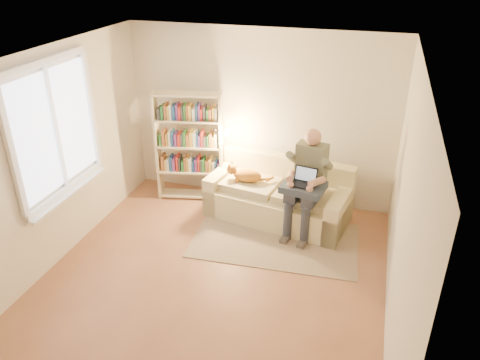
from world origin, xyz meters
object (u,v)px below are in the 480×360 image
(cat, at_px, (245,175))
(laptop, at_px, (304,180))
(person, at_px, (307,177))
(sofa, at_px, (279,198))
(bookshelf, at_px, (189,142))

(cat, height_order, laptop, laptop)
(person, bearing_deg, sofa, 161.28)
(sofa, height_order, cat, sofa)
(sofa, bearing_deg, person, -18.72)
(sofa, relative_size, bookshelf, 1.24)
(person, height_order, cat, person)
(sofa, relative_size, laptop, 6.25)
(cat, xyz_separation_m, bookshelf, (-0.95, 0.24, 0.30))
(sofa, height_order, person, person)
(person, xyz_separation_m, laptop, (-0.02, -0.13, 0.01))
(cat, distance_m, laptop, 0.97)
(person, bearing_deg, bookshelf, 176.74)
(person, height_order, bookshelf, bookshelf)
(person, relative_size, bookshelf, 0.86)
(cat, bearing_deg, sofa, 14.80)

